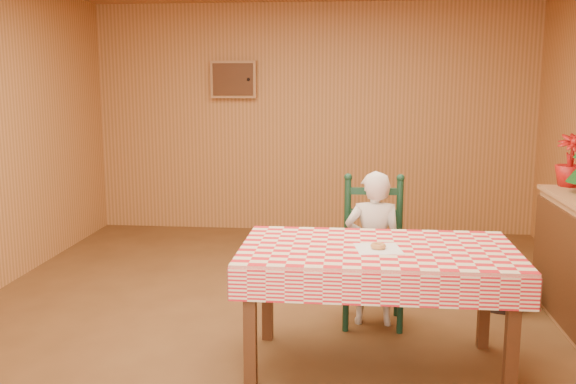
# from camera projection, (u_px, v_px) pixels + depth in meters

# --- Properties ---
(ground) EXTENTS (6.00, 6.00, 0.00)m
(ground) POSITION_uv_depth(u_px,v_px,m) (285.00, 326.00, 4.63)
(ground) COLOR brown
(ground) RESTS_ON ground
(cabin_walls) EXTENTS (5.10, 6.05, 2.65)m
(cabin_walls) POSITION_uv_depth(u_px,v_px,m) (292.00, 70.00, 4.83)
(cabin_walls) COLOR #BC7E44
(cabin_walls) RESTS_ON ground
(dining_table) EXTENTS (1.66, 0.96, 0.77)m
(dining_table) POSITION_uv_depth(u_px,v_px,m) (378.00, 260.00, 3.86)
(dining_table) COLOR #522C15
(dining_table) RESTS_ON ground
(ladder_chair) EXTENTS (0.44, 0.40, 1.08)m
(ladder_chair) POSITION_uv_depth(u_px,v_px,m) (373.00, 254.00, 4.66)
(ladder_chair) COLOR black
(ladder_chair) RESTS_ON ground
(seated_child) EXTENTS (0.41, 0.27, 1.12)m
(seated_child) POSITION_uv_depth(u_px,v_px,m) (373.00, 248.00, 4.60)
(seated_child) COLOR silver
(seated_child) RESTS_ON ground
(napkin) EXTENTS (0.30, 0.30, 0.00)m
(napkin) POSITION_uv_depth(u_px,v_px,m) (378.00, 249.00, 3.79)
(napkin) COLOR white
(napkin) RESTS_ON dining_table
(donut) EXTENTS (0.12, 0.12, 0.03)m
(donut) POSITION_uv_depth(u_px,v_px,m) (378.00, 246.00, 3.79)
(donut) COLOR #D08D4A
(donut) RESTS_ON napkin
(flower_arrangement) EXTENTS (0.28, 0.28, 0.41)m
(flower_arrangement) POSITION_uv_depth(u_px,v_px,m) (571.00, 160.00, 4.99)
(flower_arrangement) COLOR #A5110F
(flower_arrangement) RESTS_ON shelf_unit
(storage_bin) EXTENTS (0.37, 0.37, 0.35)m
(storage_bin) POSITION_uv_depth(u_px,v_px,m) (502.00, 286.00, 4.99)
(storage_bin) COLOR black
(storage_bin) RESTS_ON ground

